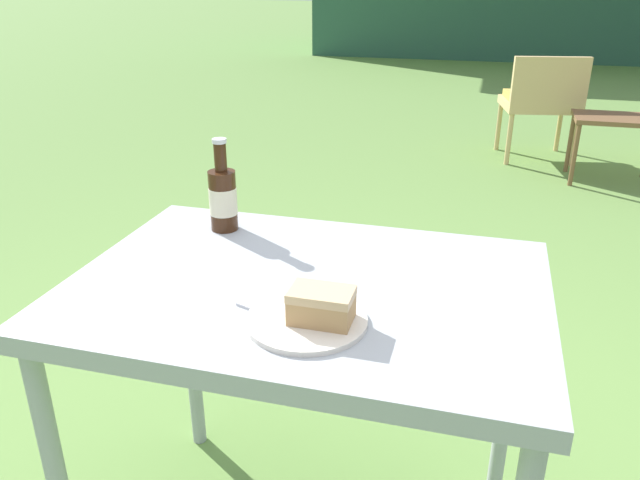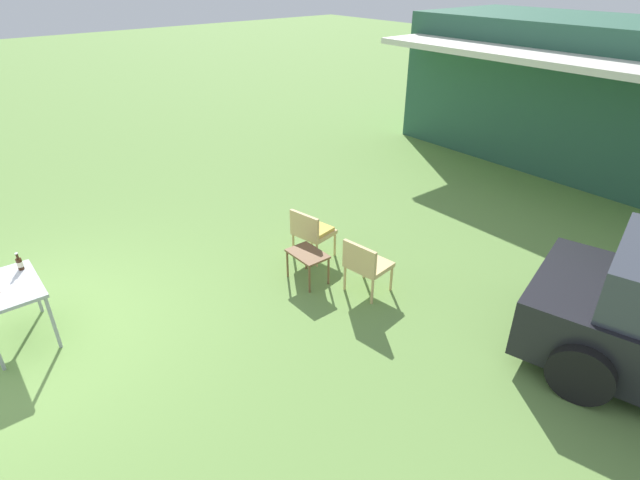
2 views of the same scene
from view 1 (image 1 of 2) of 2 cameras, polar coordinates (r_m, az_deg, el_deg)
wicker_chair_cushioned at (r=4.97m, az=19.61°, el=12.09°), size 0.60×0.56×0.78m
garden_side_table at (r=4.62m, az=25.52°, el=9.46°), size 0.55×0.38×0.44m
patio_table at (r=1.29m, az=-1.18°, el=-6.88°), size 0.95×0.67×0.75m
cake_on_plate at (r=1.10m, az=-0.55°, el=-6.68°), size 0.22×0.22×0.07m
cola_bottle_near at (r=1.50m, az=-8.87°, el=3.86°), size 0.07×0.07×0.22m
fork at (r=1.13m, az=-4.38°, el=-6.91°), size 0.16×0.06×0.01m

